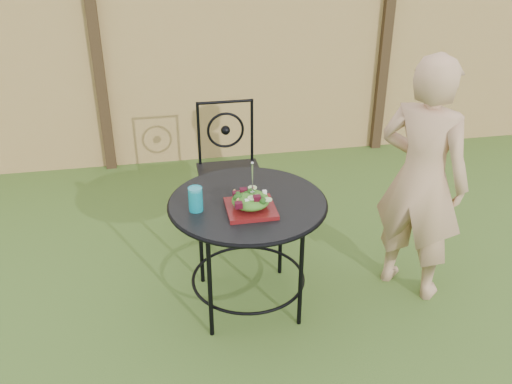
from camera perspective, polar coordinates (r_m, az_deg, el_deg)
ground at (r=3.77m, az=4.93°, el=-9.84°), size 60.00×60.00×0.00m
fence at (r=5.29m, az=-0.95°, el=13.18°), size 8.00×0.12×1.90m
patio_table at (r=3.34m, az=-0.83°, el=-2.98°), size 0.92×0.92×0.72m
patio_chair at (r=4.21m, az=-2.70°, el=2.69°), size 0.46×0.46×0.95m
diner at (r=3.54m, az=16.22°, el=1.16°), size 0.65×0.67×1.54m
salad_plate at (r=3.17m, az=-0.53°, el=-1.66°), size 0.27×0.27×0.02m
salad at (r=3.14m, az=-0.54°, el=-0.84°), size 0.21×0.21×0.08m
fork at (r=3.08m, az=-0.37°, el=1.29°), size 0.01×0.01×0.18m
drinking_glass at (r=3.16m, az=-6.06°, el=-0.71°), size 0.08×0.08×0.14m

